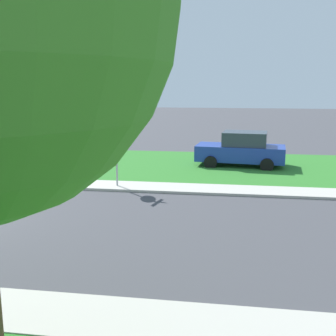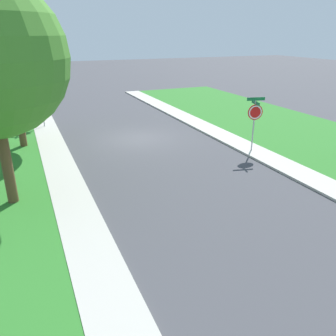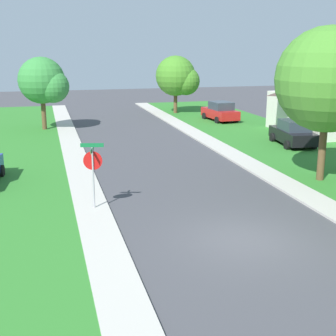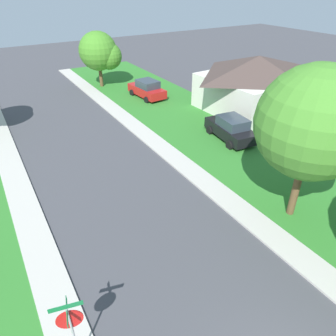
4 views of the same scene
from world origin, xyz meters
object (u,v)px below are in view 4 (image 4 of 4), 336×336
at_px(car_black_behind_trees, 231,129).
at_px(stop_sign_far_corner, 71,324).
at_px(house_right_setback, 256,82).
at_px(tree_sidewalk_near, 101,52).
at_px(tree_sidewalk_far, 321,127).
at_px(car_red_across_road, 147,89).

bearing_deg(car_black_behind_trees, stop_sign_far_corner, -146.65).
xyz_separation_m(car_black_behind_trees, house_right_setback, (5.96, 3.83, 1.50)).
distance_m(tree_sidewalk_near, tree_sidewalk_far, 25.10).
height_order(stop_sign_far_corner, tree_sidewalk_near, tree_sidewalk_near).
bearing_deg(house_right_setback, car_black_behind_trees, -147.28).
relative_size(tree_sidewalk_near, tree_sidewalk_far, 0.76).
bearing_deg(stop_sign_far_corner, house_right_setback, 33.16).
bearing_deg(car_red_across_road, stop_sign_far_corner, -122.97).
xyz_separation_m(tree_sidewalk_near, house_right_setback, (9.10, -13.03, -1.19)).
distance_m(stop_sign_far_corner, tree_sidewalk_near, 28.52).
relative_size(tree_sidewalk_near, house_right_setback, 0.60).
xyz_separation_m(stop_sign_far_corner, tree_sidewalk_near, (11.09, 26.23, 1.68)).
xyz_separation_m(stop_sign_far_corner, car_red_across_road, (13.38, 20.64, -1.01)).
relative_size(stop_sign_far_corner, car_red_across_road, 0.62).
height_order(stop_sign_far_corner, tree_sidewalk_far, tree_sidewalk_far).
bearing_deg(car_black_behind_trees, tree_sidewalk_far, -108.29).
relative_size(car_black_behind_trees, house_right_setback, 0.48).
height_order(car_black_behind_trees, tree_sidewalk_near, tree_sidewalk_near).
height_order(car_red_across_road, car_black_behind_trees, same).
relative_size(stop_sign_far_corner, tree_sidewalk_far, 0.37).
relative_size(car_red_across_road, tree_sidewalk_far, 0.60).
distance_m(car_red_across_road, house_right_setback, 10.20).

